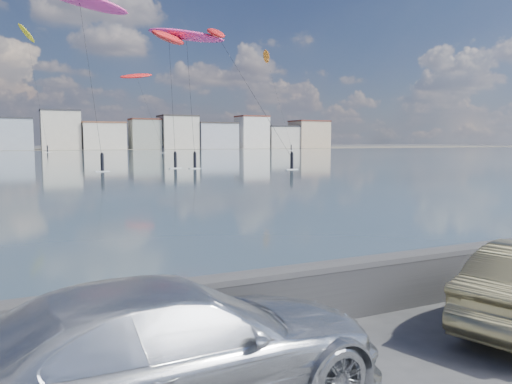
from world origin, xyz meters
The scene contains 12 objects.
bay_water centered at (0.00, 91.50, 0.01)m, with size 500.00×177.00×0.00m, color #374853.
far_shore_strip centered at (0.00, 200.00, 0.01)m, with size 500.00×60.00×0.00m, color #4C473D.
seawall centered at (0.00, 2.70, 0.58)m, with size 400.00×0.36×1.08m.
far_buildings centered at (1.31, 186.00, 6.03)m, with size 240.79×13.26×14.60m.
car_silver centered at (-1.52, 0.95, 0.78)m, with size 2.19×5.38×1.56m, color silver.
kitesurfer_1 centered at (18.46, 62.80, 17.42)m, with size 10.83×17.16×19.04m.
kitesurfer_3 centered at (15.31, 60.25, 16.34)m, with size 8.50×14.57×18.04m.
kitesurfer_4 centered at (21.45, 58.85, 17.11)m, with size 5.52×20.16×19.22m.
kitesurfer_5 centered at (75.13, 150.74, 31.11)m, with size 5.50×18.12×33.95m.
kitesurfer_12 centered at (28.18, 139.39, 21.17)m, with size 9.26×17.59×22.96m.
kitesurfer_13 centered at (3.85, 55.67, 18.77)m, with size 11.03×9.56×20.89m.
kitesurfer_14 centered at (0.62, 149.27, 31.85)m, with size 7.30×10.51×35.03m.
Camera 1 is at (-3.05, -4.49, 3.17)m, focal length 35.00 mm.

